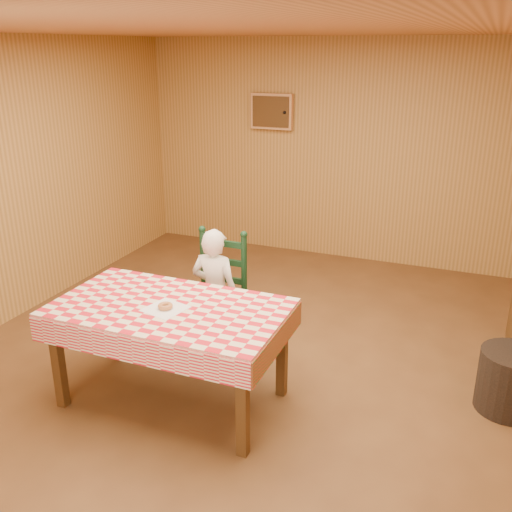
# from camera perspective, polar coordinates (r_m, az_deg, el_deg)

# --- Properties ---
(ground) EXTENTS (6.00, 6.00, 0.00)m
(ground) POSITION_cam_1_polar(r_m,az_deg,el_deg) (4.70, -0.93, -11.74)
(ground) COLOR brown
(ground) RESTS_ON ground
(cabin_walls) EXTENTS (5.10, 6.05, 2.65)m
(cabin_walls) POSITION_cam_1_polar(r_m,az_deg,el_deg) (4.53, 1.58, 11.83)
(cabin_walls) COLOR #B58541
(cabin_walls) RESTS_ON ground
(dining_table) EXTENTS (1.66, 0.96, 0.77)m
(dining_table) POSITION_cam_1_polar(r_m,az_deg,el_deg) (4.11, -8.63, -6.01)
(dining_table) COLOR #4E3115
(dining_table) RESTS_ON ground
(ladder_chair) EXTENTS (0.44, 0.40, 1.08)m
(ladder_chair) POSITION_cam_1_polar(r_m,az_deg,el_deg) (4.81, -3.80, -4.17)
(ladder_chair) COLOR black
(ladder_chair) RESTS_ON ground
(seated_child) EXTENTS (0.41, 0.27, 1.12)m
(seated_child) POSITION_cam_1_polar(r_m,az_deg,el_deg) (4.74, -4.11, -3.78)
(seated_child) COLOR white
(seated_child) RESTS_ON ground
(napkin) EXTENTS (0.31, 0.31, 0.00)m
(napkin) POSITION_cam_1_polar(r_m,az_deg,el_deg) (4.03, -9.05, -5.22)
(napkin) COLOR white
(napkin) RESTS_ON dining_table
(donut) EXTENTS (0.13, 0.13, 0.04)m
(donut) POSITION_cam_1_polar(r_m,az_deg,el_deg) (4.02, -9.06, -4.97)
(donut) COLOR #BB7843
(donut) RESTS_ON napkin
(storage_bin) EXTENTS (0.60, 0.60, 0.46)m
(storage_bin) POSITION_cam_1_polar(r_m,az_deg,el_deg) (4.57, 24.08, -11.35)
(storage_bin) COLOR black
(storage_bin) RESTS_ON ground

